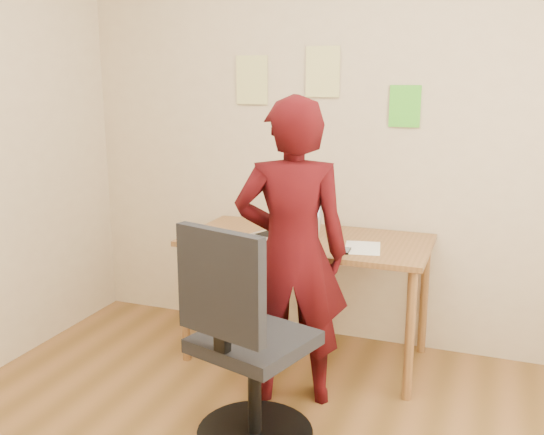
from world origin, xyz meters
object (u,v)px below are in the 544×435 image
at_px(person, 292,254).
at_px(office_chair, 245,354).
at_px(laptop, 287,228).
at_px(desk, 307,252).
at_px(phone, 344,251).

bearing_deg(person, office_chair, 64.78).
bearing_deg(laptop, desk, 32.56).
bearing_deg(desk, phone, -36.45).
relative_size(desk, laptop, 3.20).
xyz_separation_m(desk, phone, (0.27, -0.20, 0.09)).
xyz_separation_m(laptop, phone, (0.39, -0.18, -0.05)).
relative_size(laptop, person, 0.28).
height_order(laptop, office_chair, office_chair).
distance_m(desk, person, 0.51).
height_order(laptop, phone, laptop).
relative_size(phone, person, 0.08).
xyz_separation_m(desk, laptop, (-0.11, -0.02, 0.14)).
bearing_deg(person, laptop, -86.76).
xyz_separation_m(phone, office_chair, (-0.26, -0.76, -0.30)).
bearing_deg(laptop, phone, -3.38).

